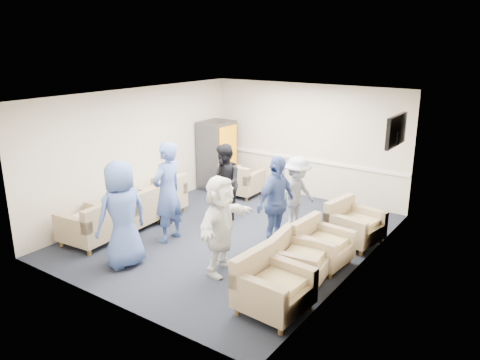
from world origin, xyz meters
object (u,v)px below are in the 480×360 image
Objects in this scene: armchair_corner at (241,182)px; armchair_right_midfar at (320,246)px; person_back_left at (224,183)px; armchair_left_mid at (136,210)px; armchair_right_far at (352,226)px; person_back_right at (297,194)px; person_mid_right at (276,203)px; armchair_left_near at (91,227)px; person_mid_left at (168,192)px; armchair_left_far at (161,198)px; person_front_right at (221,225)px; armchair_right_near at (270,288)px; vending_machine at (217,155)px; armchair_right_midnear at (296,261)px; person_front_left at (122,214)px.

armchair_right_midfar is at bearing 143.48° from armchair_corner.
person_back_left reaches higher than armchair_right_midfar.
armchair_left_mid is 4.28m from armchair_right_far.
person_mid_right is at bearing -164.10° from person_back_right.
armchair_left_mid is 1.89m from person_back_left.
armchair_left_near is 0.50× the size of person_mid_left.
armchair_left_far is 0.59× the size of person_front_right.
armchair_right_near is 0.55× the size of vending_machine.
person_back_left is at bearing 52.38° from armchair_right_midnear.
armchair_corner is (0.70, 2.05, -0.03)m from armchair_left_far.
armchair_right_midnear is at bearing 85.13° from armchair_left_mid.
person_front_left reaches higher than vending_machine.
armchair_right_midfar is 2.94m from person_mid_left.
vending_machine is at bearing 44.31° from armchair_right_midnear.
armchair_left_far is 2.27m from vending_machine.
armchair_right_far is 3.48m from person_mid_left.
person_front_left is 1.05× the size of person_mid_right.
person_back_right reaches higher than armchair_right_midfar.
person_front_right is at bearing 72.80° from person_mid_left.
armchair_right_far is (3.92, 2.82, -0.01)m from armchair_left_near.
person_back_left is at bearing 108.17° from armchair_right_far.
armchair_left_far is 1.50m from person_back_left.
armchair_right_midfar is (3.87, -0.20, -0.04)m from armchair_left_far.
person_mid_left is at bearing 82.37° from armchair_right_midnear.
person_front_left reaches higher than armchair_left_far.
armchair_left_mid is at bearing 77.68° from armchair_right_near.
armchair_left_far reaches higher than armchair_right_near.
armchair_right_near is 3.60m from person_back_left.
person_back_right is at bearing -12.37° from person_front_right.
person_back_right is (-0.98, 1.81, 0.43)m from armchair_right_midnear.
armchair_left_mid is at bearing 174.90° from armchair_left_near.
person_front_right is (-1.21, -1.15, 0.49)m from armchair_right_midfar.
person_mid_left reaches higher than armchair_left_mid.
person_back_right is (1.74, 1.80, -0.20)m from person_mid_left.
vending_machine reaches higher than person_front_right.
person_front_left reaches higher than person_front_right.
armchair_right_near is 3.04m from person_back_right.
person_front_left is (-2.79, -3.03, 0.56)m from armchair_right_far.
armchair_right_near is at bearing -121.57° from person_front_right.
armchair_right_midfar is 0.53× the size of person_front_right.
armchair_left_near is at bearing 93.54° from person_front_right.
armchair_left_near is 4.83m from armchair_right_far.
person_back_left is 1.00× the size of person_front_right.
person_mid_right is at bearing -19.54° from person_front_right.
armchair_left_far is at bearing -137.12° from person_front_left.
armchair_right_far is 1.55m from person_mid_right.
armchair_right_midnear is at bearing -77.19° from person_front_right.
armchair_right_midnear is 1.05× the size of armchair_right_midfar.
vending_machine is (-3.96, 3.12, 0.54)m from armchair_right_midnear.
person_back_right is at bearing 101.55° from armchair_right_far.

